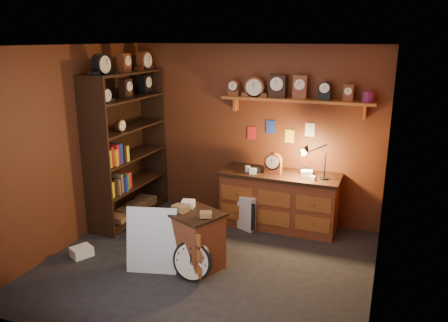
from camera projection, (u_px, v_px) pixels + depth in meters
floor at (207, 264)px, 5.56m from camera, size 4.00×4.00×0.00m
room_shell at (213, 131)px, 5.18m from camera, size 4.02×3.62×2.71m
shelving_unit at (125, 141)px, 6.73m from camera, size 0.47×1.60×2.58m
workbench at (279, 197)px, 6.56m from camera, size 1.76×0.66×1.36m
low_cabinet at (195, 238)px, 5.40m from camera, size 0.81×0.75×0.82m
big_round_clock at (192, 261)px, 5.15m from camera, size 0.49×0.16×0.49m
white_panel at (153, 270)px, 5.43m from camera, size 0.65×0.32×0.82m
mini_fridge at (249, 208)px, 6.70m from camera, size 0.65×0.68×0.52m
floor_box_a at (149, 232)px, 6.31m from camera, size 0.28×0.25×0.15m
floor_box_b at (82, 252)px, 5.75m from camera, size 0.31×0.33×0.13m
floor_box_c at (161, 223)px, 6.55m from camera, size 0.33×0.31×0.20m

